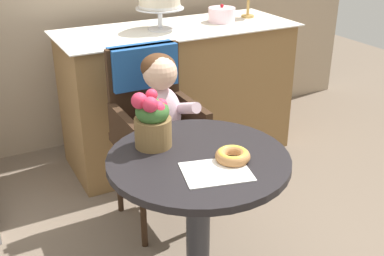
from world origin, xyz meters
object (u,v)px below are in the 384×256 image
(wicker_chair, at_px, (151,108))
(flower_vase, at_px, (152,120))
(round_layer_cake, at_px, (222,15))
(seated_child, at_px, (163,111))
(tiered_cake_stand, at_px, (160,0))
(donut_front, at_px, (233,155))
(cafe_table, at_px, (198,202))

(wicker_chair, height_order, flower_vase, flower_vase)
(wicker_chair, relative_size, round_layer_cake, 5.29)
(wicker_chair, xyz_separation_m, seated_child, (0.00, -0.16, 0.04))
(flower_vase, relative_size, round_layer_cake, 1.32)
(seated_child, distance_m, tiered_cake_stand, 0.90)
(donut_front, xyz_separation_m, tiered_cake_stand, (0.33, 1.39, 0.34))
(wicker_chair, height_order, seated_child, seated_child)
(donut_front, bearing_deg, flower_vase, 130.20)
(cafe_table, relative_size, donut_front, 5.32)
(seated_child, distance_m, flower_vase, 0.49)
(donut_front, xyz_separation_m, flower_vase, (-0.22, 0.26, 0.09))
(cafe_table, relative_size, round_layer_cake, 3.99)
(wicker_chair, relative_size, donut_front, 7.05)
(wicker_chair, xyz_separation_m, flower_vase, (-0.23, -0.56, 0.19))
(wicker_chair, distance_m, seated_child, 0.16)
(tiered_cake_stand, height_order, round_layer_cake, tiered_cake_stand)
(donut_front, xyz_separation_m, round_layer_cake, (0.79, 1.41, 0.20))
(donut_front, bearing_deg, cafe_table, 137.12)
(seated_child, relative_size, flower_vase, 3.06)
(wicker_chair, distance_m, tiered_cake_stand, 0.79)
(flower_vase, bearing_deg, round_layer_cake, 48.89)
(wicker_chair, bearing_deg, seated_child, -89.70)
(flower_vase, relative_size, tiered_cake_stand, 0.79)
(wicker_chair, height_order, round_layer_cake, round_layer_cake)
(tiered_cake_stand, relative_size, round_layer_cake, 1.66)
(seated_child, distance_m, round_layer_cake, 1.12)
(flower_vase, distance_m, round_layer_cake, 1.54)
(cafe_table, relative_size, flower_vase, 3.04)
(cafe_table, bearing_deg, round_layer_cake, 56.08)
(seated_child, xyz_separation_m, tiered_cake_stand, (0.32, 0.73, 0.41))
(flower_vase, xyz_separation_m, round_layer_cake, (1.01, 1.15, 0.11))
(flower_vase, bearing_deg, tiered_cake_stand, 64.26)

